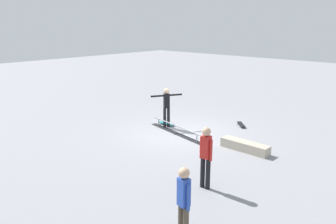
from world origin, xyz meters
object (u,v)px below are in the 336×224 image
at_px(grind_rail, 176,130).
at_px(skater_main, 167,105).
at_px(loose_skateboard_black, 241,124).
at_px(skate_ledge, 245,146).
at_px(skateboard_main, 166,123).
at_px(bystander_blue_shirt, 184,201).
at_px(bystander_red_shirt, 206,154).

xyz_separation_m(grind_rail, skater_main, (0.87, -0.36, 0.84)).
bearing_deg(loose_skateboard_black, skate_ledge, -11.76).
height_order(skater_main, skateboard_main, skater_main).
height_order(grind_rail, bystander_blue_shirt, bystander_blue_shirt).
xyz_separation_m(skater_main, skateboard_main, (0.22, -0.22, -0.91)).
bearing_deg(loose_skateboard_black, bystander_red_shirt, -23.36).
relative_size(skateboard_main, bystander_red_shirt, 0.47).
relative_size(grind_rail, loose_skateboard_black, 4.65).
height_order(skateboard_main, bystander_blue_shirt, bystander_blue_shirt).
height_order(skate_ledge, bystander_blue_shirt, bystander_blue_shirt).
xyz_separation_m(skater_main, loose_skateboard_black, (-2.25, -2.32, -0.91)).
bearing_deg(skateboard_main, bystander_blue_shirt, 131.12).
relative_size(skater_main, skateboard_main, 2.09).
bearing_deg(bystander_red_shirt, skateboard_main, -39.14).
height_order(skate_ledge, skateboard_main, skate_ledge).
bearing_deg(skateboard_main, bystander_red_shirt, 138.94).
distance_m(skater_main, loose_skateboard_black, 3.36).
height_order(skate_ledge, bystander_red_shirt, bystander_red_shirt).
bearing_deg(bystander_blue_shirt, skateboard_main, -31.70).
height_order(grind_rail, bystander_red_shirt, bystander_red_shirt).
xyz_separation_m(skate_ledge, bystander_red_shirt, (-0.62, 3.15, 0.81)).
height_order(grind_rail, loose_skateboard_black, grind_rail).
bearing_deg(skate_ledge, bystander_red_shirt, 101.14).
relative_size(skater_main, bystander_blue_shirt, 1.04).
bearing_deg(skater_main, bystander_red_shirt, 81.77).
xyz_separation_m(skateboard_main, loose_skateboard_black, (-2.47, -2.10, 0.00)).
distance_m(skater_main, skateboard_main, 0.97).
xyz_separation_m(skate_ledge, loose_skateboard_black, (1.61, -2.46, -0.09)).
bearing_deg(skate_ledge, bystander_blue_shirt, 107.62).
xyz_separation_m(bystander_red_shirt, loose_skateboard_black, (2.24, -5.61, -0.90)).
distance_m(skateboard_main, loose_skateboard_black, 3.24).
height_order(grind_rail, skater_main, skater_main).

